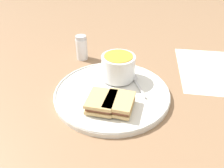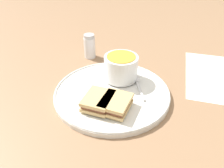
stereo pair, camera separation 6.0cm
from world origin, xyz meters
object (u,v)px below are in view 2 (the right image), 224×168
at_px(soup_bowl, 121,67).
at_px(salt_shaker, 90,46).
at_px(sandwich_half_far, 116,104).
at_px(spoon, 137,80).
at_px(sandwich_half_near, 98,101).

xyz_separation_m(soup_bowl, salt_shaker, (-0.12, 0.16, -0.01)).
xyz_separation_m(sandwich_half_far, salt_shaker, (-0.10, 0.31, 0.01)).
distance_m(spoon, sandwich_half_far, 0.14).
bearing_deg(spoon, salt_shaker, 32.34).
bearing_deg(soup_bowl, salt_shaker, 125.05).
relative_size(spoon, sandwich_half_near, 1.18).
bearing_deg(sandwich_half_near, spoon, 47.93).
bearing_deg(soup_bowl, sandwich_half_far, -94.77).
xyz_separation_m(soup_bowl, sandwich_half_far, (-0.01, -0.14, -0.02)).
bearing_deg(sandwich_half_far, sandwich_half_near, 167.68).
distance_m(soup_bowl, sandwich_half_far, 0.14).
height_order(soup_bowl, salt_shaker, soup_bowl).
relative_size(soup_bowl, sandwich_half_far, 0.99).
height_order(soup_bowl, sandwich_half_near, soup_bowl).
bearing_deg(sandwich_half_near, salt_shaker, 101.35).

